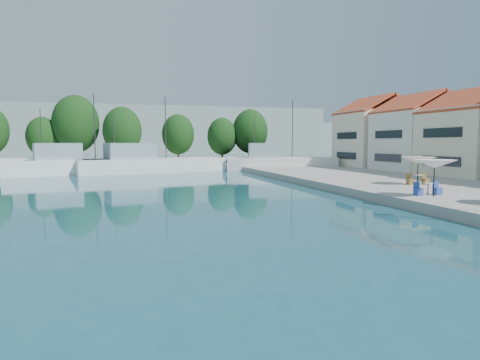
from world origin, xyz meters
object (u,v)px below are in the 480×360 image
object	(u,v)px
trawler_03	(148,164)
umbrella_cream	(418,160)
umbrella_white	(434,164)
trawler_04	(278,163)
trawler_02	(77,166)

from	to	relation	value
trawler_03	umbrella_cream	xyz separation A→B (m)	(18.86, -28.29, 1.43)
trawler_03	umbrella_white	size ratio (longest dim) A/B	7.85
trawler_04	umbrella_cream	bearing A→B (deg)	-74.52
umbrella_cream	trawler_02	bearing A→B (deg)	135.31
trawler_04	umbrella_cream	size ratio (longest dim) A/B	5.91
trawler_02	umbrella_cream	size ratio (longest dim) A/B	6.69
umbrella_white	umbrella_cream	world-z (taller)	umbrella_white
trawler_04	umbrella_cream	distance (m)	28.18
trawler_03	trawler_04	distance (m)	17.86
trawler_02	trawler_04	xyz separation A→B (m)	(26.43, 0.99, 0.00)
trawler_02	trawler_03	size ratio (longest dim) A/B	0.90
umbrella_white	trawler_02	bearing A→B (deg)	124.61
trawler_03	trawler_04	size ratio (longest dim) A/B	1.26
trawler_04	umbrella_cream	world-z (taller)	trawler_04
trawler_04	umbrella_cream	xyz separation A→B (m)	(1.00, -28.12, 1.43)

